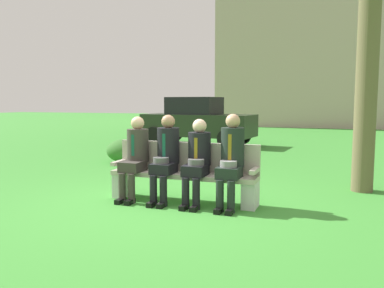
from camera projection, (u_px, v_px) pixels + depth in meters
ground_plane at (166, 205)px, 5.89m from camera, size 80.00×80.00×0.00m
park_bench at (185, 173)px, 6.12m from camera, size 2.28×0.44×0.90m
seated_man_leftmost at (135, 153)px, 6.23m from camera, size 0.34×0.72×1.30m
seated_man_centerleft at (166, 154)px, 6.05m from camera, size 0.34×0.72×1.33m
seated_man_centerright at (197, 157)px, 5.87m from camera, size 0.34×0.72×1.27m
seated_man_rightmost at (231, 156)px, 5.70m from camera, size 0.34×0.72×1.35m
shrub_near_bench at (125, 151)px, 9.98m from camera, size 0.95×0.87×0.60m
parked_car_near at (198, 121)px, 14.02m from camera, size 4.04×2.03×1.68m
building_backdrop at (320, 26)px, 25.98m from camera, size 12.41×8.88×12.78m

